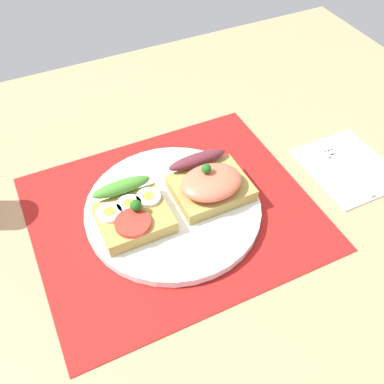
# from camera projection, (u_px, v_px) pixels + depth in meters

# --- Properties ---
(ground_plane) EXTENTS (1.20, 0.90, 0.03)m
(ground_plane) POSITION_uv_depth(u_px,v_px,m) (174.00, 220.00, 0.65)
(ground_plane) COLOR tan
(placemat) EXTENTS (0.39, 0.33, 0.00)m
(placemat) POSITION_uv_depth(u_px,v_px,m) (173.00, 212.00, 0.64)
(placemat) COLOR #A51A17
(placemat) RESTS_ON ground_plane
(plate) EXTENTS (0.25, 0.25, 0.01)m
(plate) POSITION_uv_depth(u_px,v_px,m) (173.00, 209.00, 0.63)
(plate) COLOR white
(plate) RESTS_ON placemat
(sandwich_egg_tomato) EXTENTS (0.10, 0.10, 0.04)m
(sandwich_egg_tomato) POSITION_uv_depth(u_px,v_px,m) (132.00, 213.00, 0.60)
(sandwich_egg_tomato) COLOR #AA8D43
(sandwich_egg_tomato) RESTS_ON plate
(sandwich_salmon) EXTENTS (0.11, 0.10, 0.06)m
(sandwich_salmon) POSITION_uv_depth(u_px,v_px,m) (210.00, 183.00, 0.63)
(sandwich_salmon) COLOR #A38C46
(sandwich_salmon) RESTS_ON plate
(napkin) EXTENTS (0.12, 0.14, 0.01)m
(napkin) POSITION_uv_depth(u_px,v_px,m) (348.00, 166.00, 0.70)
(napkin) COLOR white
(napkin) RESTS_ON ground_plane
(fork) EXTENTS (0.02, 0.13, 0.00)m
(fork) POSITION_uv_depth(u_px,v_px,m) (342.00, 165.00, 0.69)
(fork) COLOR #B7B7BC
(fork) RESTS_ON napkin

